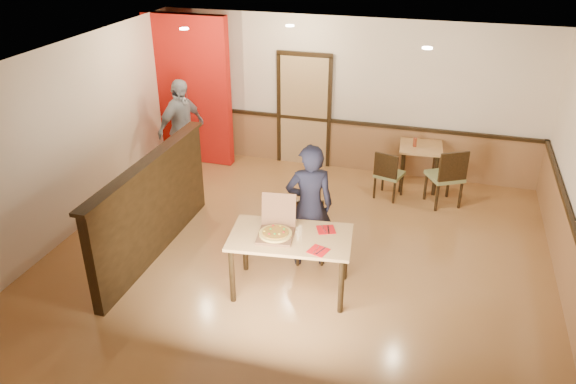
# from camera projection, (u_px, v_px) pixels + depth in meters

# --- Properties ---
(floor) EXTENTS (7.00, 7.00, 0.00)m
(floor) POSITION_uv_depth(u_px,v_px,m) (295.00, 266.00, 7.80)
(floor) COLOR #AB7542
(floor) RESTS_ON ground
(ceiling) EXTENTS (7.00, 7.00, 0.00)m
(ceiling) POSITION_uv_depth(u_px,v_px,m) (296.00, 66.00, 6.53)
(ceiling) COLOR black
(ceiling) RESTS_ON wall_back
(wall_back) EXTENTS (7.00, 0.00, 7.00)m
(wall_back) POSITION_uv_depth(u_px,v_px,m) (348.00, 96.00, 10.16)
(wall_back) COLOR beige
(wall_back) RESTS_ON floor
(wall_left) EXTENTS (0.00, 7.00, 7.00)m
(wall_left) POSITION_uv_depth(u_px,v_px,m) (61.00, 146.00, 8.04)
(wall_left) COLOR beige
(wall_left) RESTS_ON floor
(wainscot_back) EXTENTS (7.00, 0.04, 0.90)m
(wainscot_back) POSITION_uv_depth(u_px,v_px,m) (345.00, 145.00, 10.56)
(wainscot_back) COLOR #94643B
(wainscot_back) RESTS_ON floor
(chair_rail_back) EXTENTS (7.00, 0.06, 0.06)m
(chair_rail_back) POSITION_uv_depth(u_px,v_px,m) (346.00, 122.00, 10.33)
(chair_rail_back) COLOR black
(chair_rail_back) RESTS_ON wall_back
(wainscot_right) EXTENTS (0.04, 7.00, 0.90)m
(wainscot_right) POSITION_uv_depth(u_px,v_px,m) (573.00, 281.00, 6.72)
(wainscot_right) COLOR #94643B
(wainscot_right) RESTS_ON floor
(back_door) EXTENTS (0.90, 0.06, 2.10)m
(back_door) POSITION_uv_depth(u_px,v_px,m) (304.00, 111.00, 10.48)
(back_door) COLOR tan
(back_door) RESTS_ON wall_back
(booth_partition) EXTENTS (0.20, 3.10, 1.44)m
(booth_partition) POSITION_uv_depth(u_px,v_px,m) (153.00, 207.00, 7.80)
(booth_partition) COLOR black
(booth_partition) RESTS_ON floor
(red_accent_panel) EXTENTS (1.60, 0.20, 2.78)m
(red_accent_panel) POSITION_uv_depth(u_px,v_px,m) (189.00, 91.00, 10.46)
(red_accent_panel) COLOR #B3140C
(red_accent_panel) RESTS_ON floor
(spot_a) EXTENTS (0.14, 0.14, 0.02)m
(spot_a) POSITION_uv_depth(u_px,v_px,m) (184.00, 29.00, 8.66)
(spot_a) COLOR beige
(spot_a) RESTS_ON ceiling
(spot_b) EXTENTS (0.14, 0.14, 0.02)m
(spot_b) POSITION_uv_depth(u_px,v_px,m) (290.00, 26.00, 8.88)
(spot_b) COLOR beige
(spot_b) RESTS_ON ceiling
(spot_c) EXTENTS (0.14, 0.14, 0.02)m
(spot_c) POSITION_uv_depth(u_px,v_px,m) (427.00, 48.00, 7.47)
(spot_c) COLOR beige
(spot_c) RESTS_ON ceiling
(main_table) EXTENTS (1.61, 1.04, 0.81)m
(main_table) POSITION_uv_depth(u_px,v_px,m) (290.00, 244.00, 7.01)
(main_table) COLOR tan
(main_table) RESTS_ON floor
(diner_chair) EXTENTS (0.51, 0.51, 0.83)m
(diner_chair) POSITION_uv_depth(u_px,v_px,m) (310.00, 229.00, 7.82)
(diner_chair) COLOR olive
(diner_chair) RESTS_ON floor
(side_chair_left) EXTENTS (0.52, 0.52, 0.86)m
(side_chair_left) POSITION_uv_depth(u_px,v_px,m) (388.00, 173.00, 9.41)
(side_chair_left) COLOR olive
(side_chair_left) RESTS_ON floor
(side_chair_right) EXTENTS (0.69, 0.69, 1.02)m
(side_chair_right) POSITION_uv_depth(u_px,v_px,m) (447.00, 175.00, 9.13)
(side_chair_right) COLOR olive
(side_chair_right) RESTS_ON floor
(side_table) EXTENTS (0.78, 0.78, 0.77)m
(side_table) POSITION_uv_depth(u_px,v_px,m) (420.00, 156.00, 9.76)
(side_table) COLOR tan
(side_table) RESTS_ON floor
(diner) EXTENTS (0.76, 0.63, 1.77)m
(diner) POSITION_uv_depth(u_px,v_px,m) (310.00, 206.00, 7.49)
(diner) COLOR black
(diner) RESTS_ON floor
(passerby) EXTENTS (0.78, 1.14, 1.80)m
(passerby) POSITION_uv_depth(u_px,v_px,m) (182.00, 129.00, 10.08)
(passerby) COLOR #919299
(passerby) RESTS_ON floor
(pizza_box) EXTENTS (0.50, 0.57, 0.46)m
(pizza_box) POSITION_uv_depth(u_px,v_px,m) (276.00, 231.00, 6.96)
(pizza_box) COLOR brown
(pizza_box) RESTS_ON main_table
(pizza) EXTENTS (0.50, 0.50, 0.03)m
(pizza) POSITION_uv_depth(u_px,v_px,m) (275.00, 234.00, 6.92)
(pizza) COLOR gold
(pizza) RESTS_ON pizza_box
(napkin_near) EXTENTS (0.27, 0.27, 0.01)m
(napkin_near) POSITION_uv_depth(u_px,v_px,m) (318.00, 251.00, 6.66)
(napkin_near) COLOR red
(napkin_near) RESTS_ON main_table
(napkin_far) EXTENTS (0.29, 0.29, 0.01)m
(napkin_far) POSITION_uv_depth(u_px,v_px,m) (326.00, 230.00, 7.09)
(napkin_far) COLOR red
(napkin_far) RESTS_ON main_table
(condiment) EXTENTS (0.06, 0.06, 0.15)m
(condiment) POSITION_uv_depth(u_px,v_px,m) (415.00, 142.00, 9.63)
(condiment) COLOR maroon
(condiment) RESTS_ON side_table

